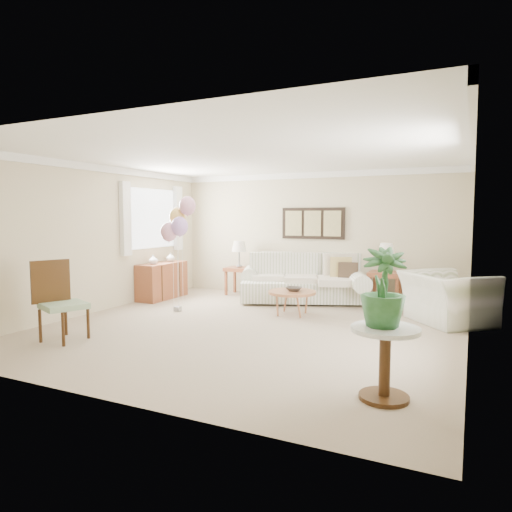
# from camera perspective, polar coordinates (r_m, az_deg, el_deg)

# --- Properties ---
(ground_plane) EXTENTS (6.00, 6.00, 0.00)m
(ground_plane) POSITION_cam_1_polar(r_m,az_deg,el_deg) (7.00, -0.78, -9.04)
(ground_plane) COLOR tan
(room_shell) EXTENTS (6.04, 6.04, 2.60)m
(room_shell) POSITION_cam_1_polar(r_m,az_deg,el_deg) (6.92, -1.28, 4.40)
(room_shell) COLOR #BFB195
(room_shell) RESTS_ON ground
(wall_art_triptych) EXTENTS (1.35, 0.06, 0.65)m
(wall_art_triptych) POSITION_cam_1_polar(r_m,az_deg,el_deg) (9.54, 7.12, 4.07)
(wall_art_triptych) COLOR black
(wall_art_triptych) RESTS_ON ground
(sofa) EXTENTS (2.93, 1.80, 0.96)m
(sofa) POSITION_cam_1_polar(r_m,az_deg,el_deg) (9.12, 5.89, -3.34)
(sofa) COLOR white
(sofa) RESTS_ON ground
(end_table_left) EXTENTS (0.55, 0.50, 0.59)m
(end_table_left) POSITION_cam_1_polar(r_m,az_deg,el_deg) (9.88, -2.11, -1.98)
(end_table_left) COLOR brown
(end_table_left) RESTS_ON ground
(end_table_right) EXTENTS (0.61, 0.55, 0.66)m
(end_table_right) POSITION_cam_1_polar(r_m,az_deg,el_deg) (8.88, 15.91, -2.60)
(end_table_right) COLOR brown
(end_table_right) RESTS_ON ground
(lamp_left) EXTENTS (0.32, 0.32, 0.57)m
(lamp_left) POSITION_cam_1_polar(r_m,az_deg,el_deg) (9.83, -2.12, 1.11)
(lamp_left) COLOR gray
(lamp_left) RESTS_ON end_table_left
(lamp_right) EXTENTS (0.31, 0.31, 0.54)m
(lamp_right) POSITION_cam_1_polar(r_m,az_deg,el_deg) (8.83, 15.99, 0.75)
(lamp_right) COLOR gray
(lamp_right) RESTS_ON end_table_right
(coffee_table) EXTENTS (0.82, 0.82, 0.42)m
(coffee_table) POSITION_cam_1_polar(r_m,az_deg,el_deg) (7.89, 4.53, -4.62)
(coffee_table) COLOR #AA5E40
(coffee_table) RESTS_ON ground
(decor_bowl) EXTENTS (0.31, 0.31, 0.07)m
(decor_bowl) POSITION_cam_1_polar(r_m,az_deg,el_deg) (7.87, 4.76, -4.14)
(decor_bowl) COLOR #332D28
(decor_bowl) RESTS_ON coffee_table
(armchair) EXTENTS (1.62, 1.65, 0.81)m
(armchair) POSITION_cam_1_polar(r_m,az_deg,el_deg) (7.87, 22.72, -4.87)
(armchair) COLOR white
(armchair) RESTS_ON ground
(side_table) EXTENTS (0.63, 0.63, 0.68)m
(side_table) POSITION_cam_1_polar(r_m,az_deg,el_deg) (4.44, 15.84, -10.66)
(side_table) COLOR silver
(side_table) RESTS_ON ground
(potted_plant) EXTENTS (0.53, 0.53, 0.73)m
(potted_plant) POSITION_cam_1_polar(r_m,az_deg,el_deg) (4.34, 15.60, -3.79)
(potted_plant) COLOR #205423
(potted_plant) RESTS_ON side_table
(accent_chair) EXTENTS (0.71, 0.70, 1.10)m
(accent_chair) POSITION_cam_1_polar(r_m,az_deg,el_deg) (6.82, -23.37, -4.93)
(accent_chair) COLOR gray
(accent_chair) RESTS_ON ground
(credenza) EXTENTS (0.46, 1.20, 0.74)m
(credenza) POSITION_cam_1_polar(r_m,az_deg,el_deg) (9.62, -11.66, -3.04)
(credenza) COLOR brown
(credenza) RESTS_ON ground
(vase_white) EXTENTS (0.24, 0.24, 0.19)m
(vase_white) POSITION_cam_1_polar(r_m,az_deg,el_deg) (9.32, -12.73, -0.44)
(vase_white) COLOR silver
(vase_white) RESTS_ON credenza
(vase_sage) EXTENTS (0.23, 0.23, 0.19)m
(vase_sage) POSITION_cam_1_polar(r_m,az_deg,el_deg) (9.78, -10.63, -0.15)
(vase_sage) COLOR #AEB1AC
(vase_sage) RESTS_ON credenza
(balloon_cluster) EXTENTS (0.56, 0.52, 2.05)m
(balloon_cluster) POSITION_cam_1_polar(r_m,az_deg,el_deg) (8.16, -9.68, 4.34)
(balloon_cluster) COLOR gray
(balloon_cluster) RESTS_ON ground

